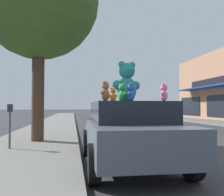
{
  "coord_description": "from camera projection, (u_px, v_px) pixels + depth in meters",
  "views": [
    {
      "loc": [
        -5.1,
        -5.25,
        1.32
      ],
      "look_at": [
        -3.61,
        4.29,
        1.67
      ],
      "focal_mm": 40.0,
      "sensor_mm": 36.0,
      "label": 1
    }
  ],
  "objects": [
    {
      "name": "parking_meter",
      "position": [
        10.0,
        120.0,
        7.17
      ],
      "size": [
        0.14,
        0.1,
        1.27
      ],
      "color": "#4C4C51",
      "rests_on": "sidewalk_near"
    },
    {
      "name": "teddy_bear_pink",
      "position": [
        164.0,
        93.0,
        4.72
      ],
      "size": [
        0.2,
        0.25,
        0.33
      ],
      "rotation": [
        0.0,
        0.0,
        4.18
      ],
      "color": "pink",
      "rests_on": "plush_art_car"
    },
    {
      "name": "teddy_bear_blue",
      "position": [
        131.0,
        93.0,
        4.98
      ],
      "size": [
        0.2,
        0.27,
        0.36
      ],
      "rotation": [
        0.0,
        0.0,
        4.31
      ],
      "color": "blue",
      "rests_on": "plush_art_car"
    },
    {
      "name": "teddy_bear_giant",
      "position": [
        127.0,
        83.0,
        5.94
      ],
      "size": [
        0.74,
        0.49,
        0.98
      ],
      "rotation": [
        0.0,
        0.0,
        3.38
      ],
      "color": "teal",
      "rests_on": "plush_art_car"
    },
    {
      "name": "street_tree",
      "position": [
        39.0,
        0.0,
        8.93
      ],
      "size": [
        4.29,
        4.29,
        7.2
      ],
      "color": "#473323",
      "rests_on": "sidewalk_near"
    },
    {
      "name": "teddy_bear_brown",
      "position": [
        105.0,
        92.0,
        4.79
      ],
      "size": [
        0.24,
        0.28,
        0.38
      ],
      "rotation": [
        0.0,
        0.0,
        4.15
      ],
      "color": "olive",
      "rests_on": "plush_art_car"
    },
    {
      "name": "sidewalk_near",
      "position": [
        5.0,
        170.0,
        4.93
      ],
      "size": [
        3.03,
        90.0,
        0.13
      ],
      "color": "slate",
      "rests_on": "ground_plane"
    },
    {
      "name": "teddy_bear_green",
      "position": [
        122.0,
        93.0,
        5.03
      ],
      "size": [
        0.21,
        0.27,
        0.36
      ],
      "rotation": [
        0.0,
        0.0,
        2.02
      ],
      "color": "green",
      "rests_on": "plush_art_car"
    },
    {
      "name": "teddy_bear_orange",
      "position": [
        113.0,
        95.0,
        5.4
      ],
      "size": [
        0.23,
        0.18,
        0.31
      ],
      "rotation": [
        0.0,
        0.0,
        3.58
      ],
      "color": "orange",
      "rests_on": "plush_art_car"
    },
    {
      "name": "plush_art_car",
      "position": [
        129.0,
        131.0,
        5.65
      ],
      "size": [
        2.0,
        4.22,
        1.43
      ],
      "rotation": [
        0.0,
        0.0,
        -0.01
      ],
      "color": "#4C5660",
      "rests_on": "ground_plane"
    }
  ]
}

